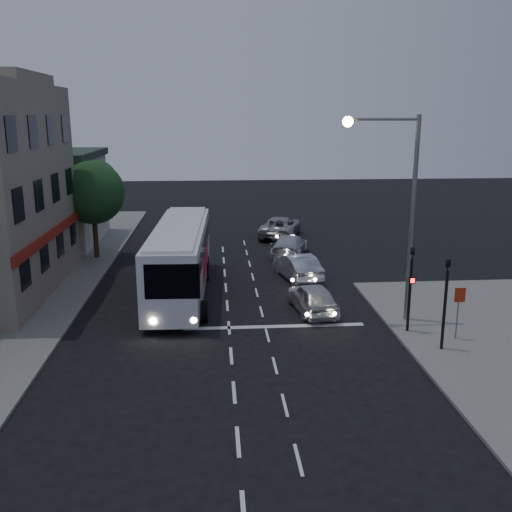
{
  "coord_description": "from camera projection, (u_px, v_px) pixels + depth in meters",
  "views": [
    {
      "loc": [
        -0.57,
        -21.55,
        9.1
      ],
      "look_at": [
        1.5,
        6.15,
        2.2
      ],
      "focal_mm": 40.0,
      "sensor_mm": 36.0,
      "label": 1
    }
  ],
  "objects": [
    {
      "name": "ground",
      "position": [
        230.0,
        346.0,
        23.09
      ],
      "size": [
        120.0,
        120.0,
        0.0
      ],
      "primitive_type": "plane",
      "color": "black"
    },
    {
      "name": "road_markings",
      "position": [
        256.0,
        317.0,
        26.39
      ],
      "size": [
        8.0,
        30.55,
        0.01
      ],
      "color": "silver",
      "rests_on": "ground"
    },
    {
      "name": "tour_bus",
      "position": [
        180.0,
        257.0,
        29.27
      ],
      "size": [
        2.89,
        12.02,
        3.67
      ],
      "rotation": [
        0.0,
        0.0,
        -0.03
      ],
      "color": "white",
      "rests_on": "ground"
    },
    {
      "name": "car_suv",
      "position": [
        313.0,
        298.0,
        26.89
      ],
      "size": [
        2.16,
        4.3,
        1.4
      ],
      "primitive_type": "imported",
      "rotation": [
        0.0,
        0.0,
        3.27
      ],
      "color": "silver",
      "rests_on": "ground"
    },
    {
      "name": "car_sedan_a",
      "position": [
        297.0,
        266.0,
        32.28
      ],
      "size": [
        2.43,
        4.71,
        1.48
      ],
      "primitive_type": "imported",
      "rotation": [
        0.0,
        0.0,
        3.34
      ],
      "color": "silver",
      "rests_on": "ground"
    },
    {
      "name": "car_sedan_b",
      "position": [
        290.0,
        245.0,
        37.66
      ],
      "size": [
        3.29,
        5.18,
        1.4
      ],
      "primitive_type": "imported",
      "rotation": [
        0.0,
        0.0,
        2.84
      ],
      "color": "silver",
      "rests_on": "ground"
    },
    {
      "name": "car_sedan_c",
      "position": [
        280.0,
        227.0,
        43.52
      ],
      "size": [
        4.05,
        6.13,
        1.56
      ],
      "primitive_type": "imported",
      "rotation": [
        0.0,
        0.0,
        2.86
      ],
      "color": "#A2A3A6",
      "rests_on": "ground"
    },
    {
      "name": "traffic_signal_main",
      "position": [
        411.0,
        279.0,
        23.81
      ],
      "size": [
        0.25,
        0.35,
        4.1
      ],
      "color": "black",
      "rests_on": "sidewalk_near"
    },
    {
      "name": "traffic_signal_side",
      "position": [
        446.0,
        293.0,
        21.95
      ],
      "size": [
        0.18,
        0.15,
        4.1
      ],
      "color": "black",
      "rests_on": "sidewalk_near"
    },
    {
      "name": "regulatory_sign",
      "position": [
        459.0,
        305.0,
        23.15
      ],
      "size": [
        0.45,
        0.12,
        2.2
      ],
      "color": "slate",
      "rests_on": "sidewalk_near"
    },
    {
      "name": "streetlight",
      "position": [
        399.0,
        196.0,
        24.37
      ],
      "size": [
        3.32,
        0.44,
        9.0
      ],
      "color": "slate",
      "rests_on": "sidewalk_near"
    },
    {
      "name": "low_building_north",
      "position": [
        32.0,
        197.0,
        40.66
      ],
      "size": [
        9.4,
        9.4,
        6.5
      ],
      "color": "gray",
      "rests_on": "sidewalk_far"
    },
    {
      "name": "street_tree",
      "position": [
        92.0,
        190.0,
        35.96
      ],
      "size": [
        4.0,
        4.0,
        6.2
      ],
      "color": "black",
      "rests_on": "sidewalk_far"
    }
  ]
}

